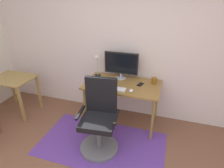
% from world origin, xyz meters
% --- Properties ---
extents(wall_back, '(6.00, 0.10, 2.60)m').
position_xyz_m(wall_back, '(0.00, 2.20, 1.30)').
color(wall_back, silver).
rests_on(wall_back, ground).
extents(area_rug, '(1.91, 1.06, 0.01)m').
position_xyz_m(area_rug, '(-0.09, 1.14, 0.00)').
color(area_rug, '#603892').
rests_on(area_rug, ground).
extents(desk, '(1.24, 0.70, 0.76)m').
position_xyz_m(desk, '(0.06, 1.78, 0.68)').
color(desk, olive).
rests_on(desk, ground).
extents(monitor, '(0.58, 0.18, 0.46)m').
position_xyz_m(monitor, '(-0.03, 1.99, 1.03)').
color(monitor, '#B2B2B7').
rests_on(monitor, desk).
extents(keyboard, '(0.43, 0.13, 0.02)m').
position_xyz_m(keyboard, '(-0.05, 1.56, 0.77)').
color(keyboard, white).
rests_on(keyboard, desk).
extents(computer_mouse, '(0.06, 0.10, 0.03)m').
position_xyz_m(computer_mouse, '(0.25, 1.56, 0.78)').
color(computer_mouse, white).
rests_on(computer_mouse, desk).
extents(coffee_cup, '(0.09, 0.09, 0.11)m').
position_xyz_m(coffee_cup, '(0.55, 1.95, 0.81)').
color(coffee_cup, brown).
rests_on(coffee_cup, desk).
extents(cell_phone, '(0.10, 0.15, 0.01)m').
position_xyz_m(cell_phone, '(0.34, 1.84, 0.77)').
color(cell_phone, black).
rests_on(cell_phone, desk).
extents(desk_lamp, '(0.11, 0.11, 0.41)m').
position_xyz_m(desk_lamp, '(-0.46, 1.98, 1.05)').
color(desk_lamp, black).
rests_on(desk_lamp, desk).
extents(office_chair, '(0.58, 0.57, 1.08)m').
position_xyz_m(office_chair, '(-0.10, 1.10, 0.44)').
color(office_chair, slate).
rests_on(office_chair, ground).
extents(side_table, '(0.73, 0.57, 0.72)m').
position_xyz_m(side_table, '(-1.94, 1.50, 0.60)').
color(side_table, '#9D7F42').
rests_on(side_table, ground).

